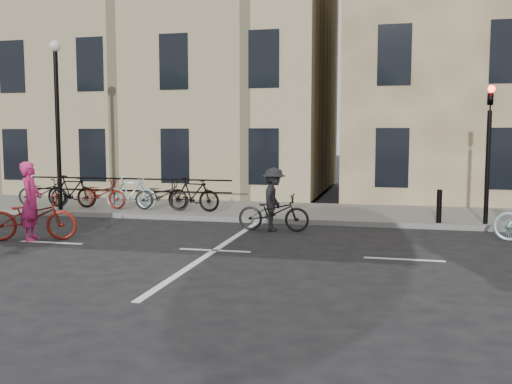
% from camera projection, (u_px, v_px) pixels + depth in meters
% --- Properties ---
extents(ground, '(120.00, 120.00, 0.00)m').
position_uv_depth(ground, '(215.00, 251.00, 12.41)').
color(ground, black).
rests_on(ground, ground).
extents(sidewalk, '(46.00, 4.00, 0.15)m').
position_uv_depth(sidewalk, '(154.00, 208.00, 19.12)').
color(sidewalk, slate).
rests_on(sidewalk, ground).
extents(building_west, '(20.00, 10.00, 10.00)m').
position_uv_depth(building_west, '(112.00, 78.00, 26.53)').
color(building_west, '#C3B384').
rests_on(building_west, sidewalk).
extents(traffic_light, '(0.18, 0.30, 3.90)m').
position_uv_depth(traffic_light, '(489.00, 137.00, 14.97)').
color(traffic_light, black).
rests_on(traffic_light, sidewalk).
extents(lamp_post, '(0.36, 0.36, 5.28)m').
position_uv_depth(lamp_post, '(57.00, 104.00, 17.80)').
color(lamp_post, black).
rests_on(lamp_post, sidewalk).
extents(bollard_east, '(0.14, 0.14, 0.90)m').
position_uv_depth(bollard_east, '(439.00, 206.00, 15.33)').
color(bollard_east, black).
rests_on(bollard_east, sidewalk).
extents(parked_bikes, '(7.25, 1.23, 1.05)m').
position_uv_depth(parked_bikes, '(115.00, 193.00, 18.34)').
color(parked_bikes, black).
rests_on(parked_bikes, sidewalk).
extents(cyclist_pink, '(2.24, 1.37, 1.88)m').
position_uv_depth(cyclist_pink, '(31.00, 213.00, 13.57)').
color(cyclist_pink, maroon).
rests_on(cyclist_pink, ground).
extents(cyclist_dark, '(1.89, 1.10, 1.67)m').
position_uv_depth(cyclist_dark, '(274.00, 206.00, 14.91)').
color(cyclist_dark, black).
rests_on(cyclist_dark, ground).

